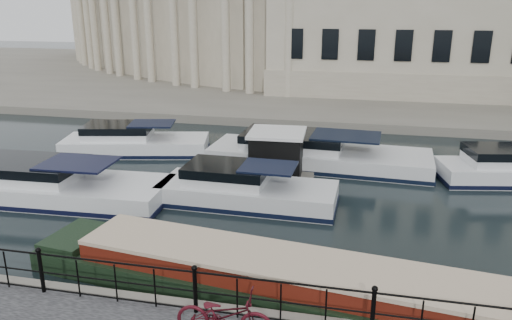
{
  "coord_description": "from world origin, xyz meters",
  "views": [
    {
      "loc": [
        3.53,
        -11.76,
        7.44
      ],
      "look_at": [
        0.5,
        2.0,
        3.0
      ],
      "focal_mm": 35.0,
      "sensor_mm": 36.0,
      "label": 1
    }
  ],
  "objects": [
    {
      "name": "narrowboat",
      "position": [
        2.79,
        -0.59,
        0.37
      ],
      "size": [
        16.77,
        4.32,
        1.6
      ],
      "rotation": [
        0.0,
        0.0,
        -0.13
      ],
      "color": "black",
      "rests_on": "ground_plane"
    },
    {
      "name": "cabin_cruisers",
      "position": [
        -1.59,
        8.68,
        0.37
      ],
      "size": [
        26.96,
        10.42,
        1.99
      ],
      "color": "white",
      "rests_on": "ground_plane"
    },
    {
      "name": "harbour_hut",
      "position": [
        -0.09,
        9.0,
        0.95
      ],
      "size": [
        3.43,
        2.91,
        2.2
      ],
      "rotation": [
        0.0,
        0.0,
        0.05
      ],
      "color": "#6B665B",
      "rests_on": "ground_plane"
    },
    {
      "name": "ground_plane",
      "position": [
        0.0,
        0.0,
        0.0
      ],
      "size": [
        160.0,
        160.0,
        0.0
      ],
      "primitive_type": "plane",
      "color": "black",
      "rests_on": "ground"
    },
    {
      "name": "bicycle",
      "position": [
        0.9,
        -2.98,
        1.1
      ],
      "size": [
        2.13,
        0.83,
        1.1
      ],
      "primitive_type": "imported",
      "rotation": [
        0.0,
        0.0,
        1.62
      ],
      "color": "#410B14",
      "rests_on": "near_quay"
    },
    {
      "name": "far_bank",
      "position": [
        0.0,
        39.0,
        0.28
      ],
      "size": [
        120.0,
        42.0,
        0.55
      ],
      "primitive_type": "cube",
      "color": "#6B665B",
      "rests_on": "ground_plane"
    },
    {
      "name": "railing",
      "position": [
        0.0,
        -2.25,
        1.2
      ],
      "size": [
        24.14,
        0.14,
        1.22
      ],
      "color": "black",
      "rests_on": "near_quay"
    },
    {
      "name": "civic_building",
      "position": [
        -1.0,
        34.71,
        7.04
      ],
      "size": [
        53.55,
        31.84,
        16.85
      ],
      "color": "#ADA38C",
      "rests_on": "far_bank"
    }
  ]
}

